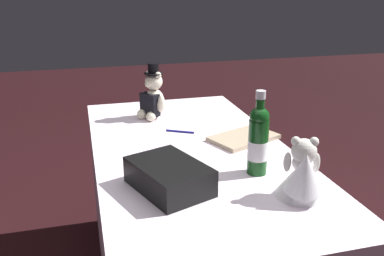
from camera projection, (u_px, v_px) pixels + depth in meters
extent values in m
cube|color=white|center=(192.00, 227.00, 1.98)|extent=(1.63, 0.84, 0.79)
ellipsoid|color=beige|center=(154.00, 103.00, 2.25)|extent=(0.12, 0.11, 0.16)
cube|color=black|center=(150.00, 104.00, 2.22)|extent=(0.11, 0.10, 0.12)
sphere|color=beige|center=(154.00, 81.00, 2.21)|extent=(0.09, 0.09, 0.09)
sphere|color=beige|center=(148.00, 84.00, 2.18)|extent=(0.04, 0.04, 0.04)
sphere|color=beige|center=(149.00, 74.00, 2.22)|extent=(0.04, 0.04, 0.04)
sphere|color=beige|center=(158.00, 75.00, 2.18)|extent=(0.04, 0.04, 0.04)
ellipsoid|color=beige|center=(144.00, 99.00, 2.27)|extent=(0.04, 0.04, 0.09)
ellipsoid|color=beige|center=(161.00, 104.00, 2.20)|extent=(0.04, 0.04, 0.09)
sphere|color=beige|center=(142.00, 114.00, 2.24)|extent=(0.05, 0.05, 0.05)
sphere|color=beige|center=(151.00, 117.00, 2.20)|extent=(0.05, 0.05, 0.05)
cylinder|color=black|center=(153.00, 73.00, 2.20)|extent=(0.10, 0.10, 0.01)
cylinder|color=black|center=(153.00, 68.00, 2.19)|extent=(0.06, 0.06, 0.05)
cone|color=white|center=(301.00, 178.00, 1.43)|extent=(0.18, 0.18, 0.13)
ellipsoid|color=white|center=(303.00, 164.00, 1.41)|extent=(0.08, 0.07, 0.06)
sphere|color=silver|center=(304.00, 151.00, 1.40)|extent=(0.08, 0.08, 0.08)
sphere|color=silver|center=(302.00, 148.00, 1.43)|extent=(0.04, 0.04, 0.04)
sphere|color=silver|center=(314.00, 142.00, 1.38)|extent=(0.03, 0.03, 0.03)
sphere|color=silver|center=(296.00, 141.00, 1.39)|extent=(0.03, 0.03, 0.03)
ellipsoid|color=silver|center=(316.00, 163.00, 1.43)|extent=(0.03, 0.03, 0.07)
ellipsoid|color=silver|center=(287.00, 162.00, 1.44)|extent=(0.03, 0.03, 0.07)
cone|color=white|center=(305.00, 173.00, 1.37)|extent=(0.18, 0.17, 0.15)
cylinder|color=#104115|center=(258.00, 147.00, 1.59)|extent=(0.08, 0.08, 0.21)
sphere|color=#104115|center=(260.00, 117.00, 1.55)|extent=(0.07, 0.07, 0.07)
cylinder|color=#104115|center=(260.00, 103.00, 1.53)|extent=(0.03, 0.03, 0.09)
cylinder|color=silver|center=(261.00, 95.00, 1.52)|extent=(0.04, 0.04, 0.03)
cylinder|color=white|center=(258.00, 150.00, 1.59)|extent=(0.08, 0.08, 0.07)
cylinder|color=navy|center=(181.00, 131.00, 2.05)|extent=(0.08, 0.13, 0.01)
cone|color=silver|center=(167.00, 130.00, 2.07)|extent=(0.01, 0.02, 0.01)
cube|color=black|center=(169.00, 176.00, 1.48)|extent=(0.35, 0.30, 0.10)
cube|color=#B7B7BF|center=(198.00, 178.00, 1.47)|extent=(0.04, 0.02, 0.02)
cube|color=tan|center=(244.00, 138.00, 1.95)|extent=(0.29, 0.35, 0.02)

